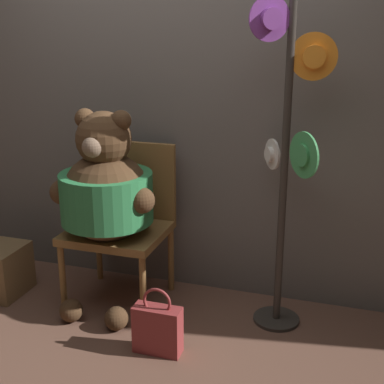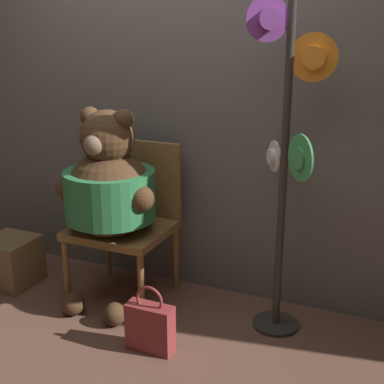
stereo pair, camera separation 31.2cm
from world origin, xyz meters
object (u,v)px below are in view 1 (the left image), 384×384
Objects in this scene: teddy_bear at (106,192)px; chair at (123,216)px; hat_display_rack at (287,155)px; handbag_on_ground at (158,328)px.

chair is at bearing 83.56° from teddy_bear.
teddy_bear is at bearing -172.71° from hat_display_rack.
hat_display_rack is 1.19m from handbag_on_ground.
chair reaches higher than handbag_on_ground.
handbag_on_ground is at bearing -38.94° from teddy_bear.
teddy_bear reaches higher than handbag_on_ground.
hat_display_rack is 4.85× the size of handbag_on_ground.
handbag_on_ground is (0.47, -0.38, -0.63)m from teddy_bear.
teddy_bear is 0.67× the size of hat_display_rack.
hat_display_rack is at bearing 7.29° from teddy_bear.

